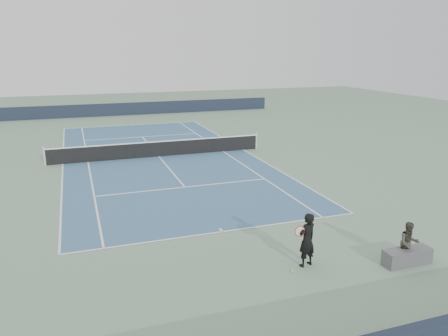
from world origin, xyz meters
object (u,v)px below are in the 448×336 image
object	(u,v)px
tennis_net	(159,149)
spectator_bench	(408,249)
tennis_player	(307,240)
tennis_ball	(292,271)

from	to	relation	value
tennis_net	spectator_bench	bearing A→B (deg)	-74.23
tennis_net	tennis_player	size ratio (longest dim) A/B	7.68
tennis_net	tennis_ball	xyz separation A→B (m)	(1.00, -15.29, -0.47)
tennis_player	spectator_bench	world-z (taller)	tennis_player
tennis_net	tennis_player	world-z (taller)	tennis_player
tennis_net	tennis_ball	size ratio (longest dim) A/B	185.05
tennis_player	tennis_net	bearing A→B (deg)	95.95
spectator_bench	tennis_ball	bearing A→B (deg)	168.93
tennis_ball	spectator_bench	distance (m)	3.61
tennis_net	tennis_ball	bearing A→B (deg)	-86.27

